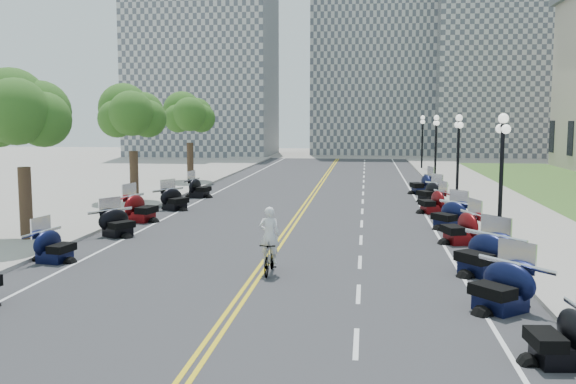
{
  "coord_description": "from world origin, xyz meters",
  "views": [
    {
      "loc": [
        3.36,
        -21.68,
        4.96
      ],
      "look_at": [
        0.3,
        3.36,
        2.0
      ],
      "focal_mm": 40.0,
      "sensor_mm": 36.0,
      "label": 1
    }
  ],
  "objects": [
    {
      "name": "motorcycle_n_7",
      "position": [
        7.07,
        7.2,
        0.69
      ],
      "size": [
        2.77,
        2.77,
        1.38
      ],
      "primitive_type": null,
      "rotation": [
        0.0,
        0.0,
        -0.91
      ],
      "color": "black",
      "rests_on": "road"
    },
    {
      "name": "lane_dash_16",
      "position": [
        3.2,
        40.0,
        0.01
      ],
      "size": [
        0.12,
        2.0,
        0.0
      ],
      "primitive_type": "cube",
      "color": "white",
      "rests_on": "road"
    },
    {
      "name": "ground",
      "position": [
        0.0,
        0.0,
        0.0
      ],
      "size": [
        160.0,
        160.0,
        0.0
      ],
      "primitive_type": "plane",
      "color": "gray"
    },
    {
      "name": "street_lamp_5",
      "position": [
        8.6,
        40.0,
        2.6
      ],
      "size": [
        0.5,
        1.2,
        4.9
      ],
      "primitive_type": null,
      "color": "black",
      "rests_on": "sidewalk_north"
    },
    {
      "name": "tree_2",
      "position": [
        -10.0,
        2.0,
        4.75
      ],
      "size": [
        4.8,
        4.8,
        9.2
      ],
      "primitive_type": null,
      "color": "#235619",
      "rests_on": "sidewalk_south"
    },
    {
      "name": "street_lamp_2",
      "position": [
        8.6,
        4.0,
        2.6
      ],
      "size": [
        0.5,
        1.2,
        4.9
      ],
      "primitive_type": null,
      "color": "black",
      "rests_on": "sidewalk_north"
    },
    {
      "name": "road",
      "position": [
        0.0,
        10.0,
        0.0
      ],
      "size": [
        16.0,
        90.0,
        0.01
      ],
      "primitive_type": "cube",
      "color": "#333335",
      "rests_on": "ground"
    },
    {
      "name": "lane_dash_10",
      "position": [
        3.2,
        16.0,
        0.01
      ],
      "size": [
        0.12,
        2.0,
        0.0
      ],
      "primitive_type": "cube",
      "color": "white",
      "rests_on": "road"
    },
    {
      "name": "sidewalk_north",
      "position": [
        10.5,
        10.0,
        0.07
      ],
      "size": [
        5.0,
        90.0,
        0.15
      ],
      "primitive_type": "cube",
      "color": "#9E9991",
      "rests_on": "ground"
    },
    {
      "name": "lane_dash_8",
      "position": [
        3.2,
        8.0,
        0.01
      ],
      "size": [
        0.12,
        2.0,
        0.0
      ],
      "primitive_type": "cube",
      "color": "white",
      "rests_on": "road"
    },
    {
      "name": "distant_block_a",
      "position": [
        -18.0,
        62.0,
        13.0
      ],
      "size": [
        18.0,
        14.0,
        26.0
      ],
      "primitive_type": "cube",
      "color": "gray",
      "rests_on": "ground"
    },
    {
      "name": "lane_dash_19",
      "position": [
        3.2,
        52.0,
        0.01
      ],
      "size": [
        0.12,
        2.0,
        0.0
      ],
      "primitive_type": "cube",
      "color": "white",
      "rests_on": "road"
    },
    {
      "name": "motorcycle_s_8",
      "position": [
        -6.78,
        11.33,
        0.66
      ],
      "size": [
        2.57,
        2.57,
        1.32
      ],
      "primitive_type": null,
      "rotation": [
        0.0,
        0.0,
        1.04
      ],
      "color": "black",
      "rests_on": "road"
    },
    {
      "name": "lane_dash_7",
      "position": [
        3.2,
        4.0,
        0.01
      ],
      "size": [
        0.12,
        2.0,
        0.0
      ],
      "primitive_type": "cube",
      "color": "white",
      "rests_on": "road"
    },
    {
      "name": "motorcycle_n_10",
      "position": [
        6.96,
        20.26,
        0.72
      ],
      "size": [
        2.48,
        2.48,
        1.44
      ],
      "primitive_type": null,
      "rotation": [
        0.0,
        0.0,
        -1.33
      ],
      "color": "black",
      "rests_on": "road"
    },
    {
      "name": "street_lamp_3",
      "position": [
        8.6,
        16.0,
        2.6
      ],
      "size": [
        0.5,
        1.2,
        4.9
      ],
      "primitive_type": null,
      "color": "black",
      "rests_on": "sidewalk_north"
    },
    {
      "name": "lane_dash_13",
      "position": [
        3.2,
        28.0,
        0.01
      ],
      "size": [
        0.12,
        2.0,
        0.0
      ],
      "primitive_type": "cube",
      "color": "white",
      "rests_on": "road"
    },
    {
      "name": "lane_dash_9",
      "position": [
        3.2,
        12.0,
        0.01
      ],
      "size": [
        0.12,
        2.0,
        0.0
      ],
      "primitive_type": "cube",
      "color": "white",
      "rests_on": "road"
    },
    {
      "name": "motorcycle_n_8",
      "position": [
        6.8,
        11.83,
        0.68
      ],
      "size": [
        2.39,
        2.39,
        1.35
      ],
      "primitive_type": null,
      "rotation": [
        0.0,
        0.0,
        -1.29
      ],
      "color": "#590A0C",
      "rests_on": "road"
    },
    {
      "name": "motorcycle_n_4",
      "position": [
        6.83,
        -5.14,
        0.72
      ],
      "size": [
        2.88,
        2.88,
        1.43
      ],
      "primitive_type": null,
      "rotation": [
        0.0,
        0.0,
        -0.87
      ],
      "color": "black",
      "rests_on": "road"
    },
    {
      "name": "lane_dash_4",
      "position": [
        3.2,
        -8.0,
        0.01
      ],
      "size": [
        0.12,
        2.0,
        0.0
      ],
      "primitive_type": "cube",
      "color": "white",
      "rests_on": "road"
    },
    {
      "name": "motorcycle_n_3",
      "position": [
        7.28,
        -8.69,
        0.65
      ],
      "size": [
        2.04,
        2.04,
        1.3
      ],
      "primitive_type": null,
      "rotation": [
        0.0,
        0.0,
        -1.47
      ],
      "color": "black",
      "rests_on": "road"
    },
    {
      "name": "centerline_yellow_b",
      "position": [
        0.12,
        10.0,
        0.01
      ],
      "size": [
        0.12,
        90.0,
        0.0
      ],
      "primitive_type": "cube",
      "color": "yellow",
      "rests_on": "road"
    },
    {
      "name": "tree_4",
      "position": [
        -10.0,
        26.0,
        4.75
      ],
      "size": [
        4.8,
        4.8,
        9.2
      ],
      "primitive_type": null,
      "color": "#235619",
      "rests_on": "sidewalk_south"
    },
    {
      "name": "lane_dash_18",
      "position": [
        3.2,
        48.0,
        0.01
      ],
      "size": [
        0.12,
        2.0,
        0.0
      ],
      "primitive_type": "cube",
      "color": "white",
      "rests_on": "road"
    },
    {
      "name": "edge_line_south",
      "position": [
        -6.4,
        10.0,
        0.01
      ],
      "size": [
        0.12,
        90.0,
        0.0
      ],
      "primitive_type": "cube",
      "color": "white",
      "rests_on": "road"
    },
    {
      "name": "bicycle",
      "position": [
        0.37,
        -2.01,
        0.53
      ],
      "size": [
        0.53,
        1.77,
        1.06
      ],
      "primitive_type": "imported",
      "rotation": [
        0.0,
        0.0,
        -0.02
      ],
      "color": "#A51414",
      "rests_on": "road"
    },
    {
      "name": "motorcycle_s_5",
      "position": [
        -7.21,
        -1.22,
        0.63
      ],
      "size": [
        2.07,
        2.07,
        1.26
      ],
      "primitive_type": null,
      "rotation": [
        0.0,
        0.0,
        1.4
      ],
      "color": "black",
      "rests_on": "road"
    },
    {
      "name": "lane_dash_11",
      "position": [
        3.2,
        20.0,
        0.01
      ],
      "size": [
        0.12,
        2.0,
        0.0
      ],
      "primitive_type": "cube",
      "color": "white",
      "rests_on": "road"
    },
    {
      "name": "lane_dash_6",
      "position": [
        3.2,
        0.0,
        0.01
      ],
      "size": [
        0.12,
        2.0,
        0.0
      ],
      "primitive_type": "cube",
      "color": "white",
      "rests_on": "road"
    },
    {
      "name": "motorcycle_n_6",
      "position": [
        7.08,
        3.76,
        0.71
      ],
      "size": [
        2.53,
        2.53,
        1.42
      ],
      "primitive_type": null,
      "rotation": [
        0.0,
        0.0,
        -1.28
      ],
      "color": "#590A0C",
      "rests_on": "road"
    },
    {
      "name": "motorcycle_s_9",
      "position": [
        -6.86,
        16.71,
        0.67
      ],
      "size": [
        2.24,
        2.24,
        1.34
      ],
      "primitive_type": null,
      "rotation": [
        0.0,
        0.0,
        1.38
      ],
      "color": "black",
      "rests_on": "road"
    },
    {
      "name": "motorcycle_n_5",
      "position": [
        7.03,
        -1.29,
        0.74
      ],
      "size": [
        2.98,
        2.98,
        1.48
      ],
      "primitive_type": null,
      "rotation": [
        0.0,
        0.0,
        -0.9
      ],
      "color": "black",
      "rests_on": "road"
    },
    {
      "name": "lane_dash_5",
      "position": [
        3.2,
        -4.0,
        0.01
      ],
      "size": [
        0.12,
        2.0,
        0.0
      ],
      "primitive_type": "cube",
      "color": "white",
      "rests_on": "road"
    },
    {
      "name": "lane_dash_14",
      "position": [
        3.2,
        32.0,
        0.01
      ],
      "size": [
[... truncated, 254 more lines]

